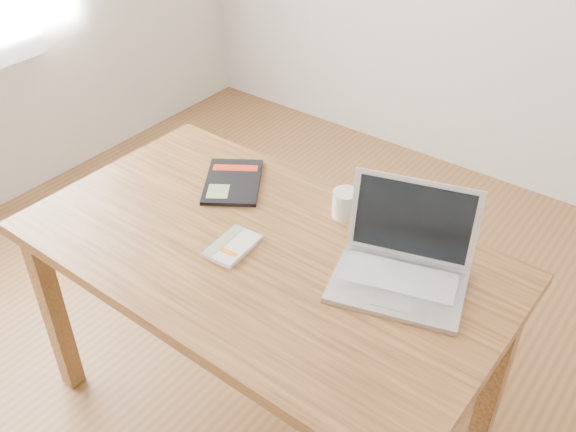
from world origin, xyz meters
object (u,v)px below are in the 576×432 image
Objects in this scene: desk at (263,270)px; black_guidebook at (233,182)px; laptop at (403,262)px; white_guidebook at (233,246)px; coffee_mug at (346,203)px.

desk is 4.47× the size of black_guidebook.
black_guidebook is 0.76× the size of laptop.
desk is 0.13m from white_guidebook.
laptop is (0.68, -0.07, 0.05)m from black_guidebook.
coffee_mug is at bearing 135.24° from laptop.
black_guidebook is 2.79× the size of coffee_mug.
black_guidebook is 0.41m from coffee_mug.
black_guidebook is at bearing 157.08° from laptop.
coffee_mug reaches higher than black_guidebook.
black_guidebook is at bearing 126.62° from white_guidebook.
laptop reaches higher than white_guidebook.
white_guidebook is at bearing -83.05° from black_guidebook.
desk is at bearing -129.40° from coffee_mug.
coffee_mug is (0.40, 0.07, 0.04)m from black_guidebook.
desk is at bearing 34.56° from white_guidebook.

